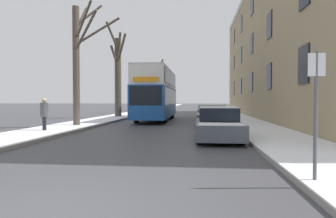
{
  "coord_description": "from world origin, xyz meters",
  "views": [
    {
      "loc": [
        2.21,
        -4.16,
        1.69
      ],
      "look_at": [
        0.23,
        15.61,
        1.12
      ],
      "focal_mm": 32.0,
      "sensor_mm": 36.0,
      "label": 1
    }
  ],
  "objects_px": {
    "double_decker_bus": "(157,92)",
    "parked_car_1": "(212,117)",
    "street_sign_post": "(316,110)",
    "bare_tree_left_0": "(78,60)",
    "parked_car_2": "(209,113)",
    "bare_tree_left_1": "(118,74)",
    "bare_tree_left_2": "(140,87)",
    "bare_tree_left_3": "(153,86)",
    "parked_car_3": "(207,111)",
    "pedestrian_left_sidewalk": "(44,114)",
    "parked_car_0": "(218,125)"
  },
  "relations": [
    {
      "from": "double_decker_bus",
      "to": "parked_car_1",
      "type": "height_order",
      "value": "double_decker_bus"
    },
    {
      "from": "street_sign_post",
      "to": "parked_car_1",
      "type": "bearing_deg",
      "value": 96.21
    },
    {
      "from": "bare_tree_left_0",
      "to": "parked_car_2",
      "type": "distance_m",
      "value": 11.04
    },
    {
      "from": "bare_tree_left_1",
      "to": "parked_car_1",
      "type": "relative_size",
      "value": 2.03
    },
    {
      "from": "bare_tree_left_2",
      "to": "street_sign_post",
      "type": "relative_size",
      "value": 2.51
    },
    {
      "from": "bare_tree_left_3",
      "to": "parked_car_3",
      "type": "height_order",
      "value": "bare_tree_left_3"
    },
    {
      "from": "pedestrian_left_sidewalk",
      "to": "bare_tree_left_1",
      "type": "bearing_deg",
      "value": 148.87
    },
    {
      "from": "bare_tree_left_0",
      "to": "bare_tree_left_2",
      "type": "relative_size",
      "value": 1.19
    },
    {
      "from": "parked_car_3",
      "to": "pedestrian_left_sidewalk",
      "type": "bearing_deg",
      "value": -120.92
    },
    {
      "from": "bare_tree_left_2",
      "to": "parked_car_0",
      "type": "distance_m",
      "value": 27.99
    },
    {
      "from": "bare_tree_left_0",
      "to": "pedestrian_left_sidewalk",
      "type": "distance_m",
      "value": 4.64
    },
    {
      "from": "bare_tree_left_1",
      "to": "parked_car_0",
      "type": "distance_m",
      "value": 17.95
    },
    {
      "from": "double_decker_bus",
      "to": "street_sign_post",
      "type": "height_order",
      "value": "double_decker_bus"
    },
    {
      "from": "double_decker_bus",
      "to": "bare_tree_left_0",
      "type": "bearing_deg",
      "value": -118.67
    },
    {
      "from": "bare_tree_left_0",
      "to": "bare_tree_left_1",
      "type": "height_order",
      "value": "bare_tree_left_1"
    },
    {
      "from": "parked_car_3",
      "to": "bare_tree_left_1",
      "type": "bearing_deg",
      "value": -172.89
    },
    {
      "from": "parked_car_3",
      "to": "street_sign_post",
      "type": "bearing_deg",
      "value": -86.61
    },
    {
      "from": "bare_tree_left_1",
      "to": "bare_tree_left_2",
      "type": "distance_m",
      "value": 11.16
    },
    {
      "from": "bare_tree_left_1",
      "to": "pedestrian_left_sidewalk",
      "type": "distance_m",
      "value": 13.97
    },
    {
      "from": "bare_tree_left_3",
      "to": "street_sign_post",
      "type": "height_order",
      "value": "bare_tree_left_3"
    },
    {
      "from": "bare_tree_left_2",
      "to": "parked_car_2",
      "type": "bearing_deg",
      "value": -60.23
    },
    {
      "from": "parked_car_2",
      "to": "street_sign_post",
      "type": "height_order",
      "value": "street_sign_post"
    },
    {
      "from": "double_decker_bus",
      "to": "parked_car_2",
      "type": "bearing_deg",
      "value": -10.49
    },
    {
      "from": "double_decker_bus",
      "to": "street_sign_post",
      "type": "relative_size",
      "value": 4.15
    },
    {
      "from": "bare_tree_left_2",
      "to": "parked_car_3",
      "type": "xyz_separation_m",
      "value": [
        8.61,
        -10.06,
        -2.81
      ]
    },
    {
      "from": "pedestrian_left_sidewalk",
      "to": "bare_tree_left_2",
      "type": "bearing_deg",
      "value": 149.37
    },
    {
      "from": "parked_car_1",
      "to": "bare_tree_left_1",
      "type": "bearing_deg",
      "value": 131.73
    },
    {
      "from": "bare_tree_left_3",
      "to": "bare_tree_left_2",
      "type": "bearing_deg",
      "value": -91.12
    },
    {
      "from": "bare_tree_left_0",
      "to": "parked_car_1",
      "type": "distance_m",
      "value": 9.04
    },
    {
      "from": "double_decker_bus",
      "to": "parked_car_2",
      "type": "xyz_separation_m",
      "value": [
        4.36,
        -0.81,
        -1.75
      ]
    },
    {
      "from": "bare_tree_left_1",
      "to": "parked_car_2",
      "type": "relative_size",
      "value": 2.27
    },
    {
      "from": "bare_tree_left_3",
      "to": "parked_car_3",
      "type": "relative_size",
      "value": 2.15
    },
    {
      "from": "parked_car_0",
      "to": "parked_car_3",
      "type": "distance_m",
      "value": 16.42
    },
    {
      "from": "bare_tree_left_2",
      "to": "parked_car_1",
      "type": "bearing_deg",
      "value": -67.45
    },
    {
      "from": "parked_car_0",
      "to": "pedestrian_left_sidewalk",
      "type": "height_order",
      "value": "pedestrian_left_sidewalk"
    },
    {
      "from": "double_decker_bus",
      "to": "parked_car_2",
      "type": "relative_size",
      "value": 2.73
    },
    {
      "from": "parked_car_3",
      "to": "parked_car_2",
      "type": "bearing_deg",
      "value": -90.0
    },
    {
      "from": "parked_car_1",
      "to": "pedestrian_left_sidewalk",
      "type": "distance_m",
      "value": 9.64
    },
    {
      "from": "bare_tree_left_0",
      "to": "parked_car_1",
      "type": "height_order",
      "value": "bare_tree_left_0"
    },
    {
      "from": "bare_tree_left_0",
      "to": "parked_car_0",
      "type": "xyz_separation_m",
      "value": [
        8.28,
        -5.07,
        -3.57
      ]
    },
    {
      "from": "bare_tree_left_0",
      "to": "bare_tree_left_2",
      "type": "xyz_separation_m",
      "value": [
        -0.33,
        21.42,
        -0.79
      ]
    },
    {
      "from": "parked_car_0",
      "to": "street_sign_post",
      "type": "height_order",
      "value": "street_sign_post"
    },
    {
      "from": "parked_car_1",
      "to": "pedestrian_left_sidewalk",
      "type": "relative_size",
      "value": 2.45
    },
    {
      "from": "bare_tree_left_3",
      "to": "parked_car_3",
      "type": "bearing_deg",
      "value": -67.96
    },
    {
      "from": "double_decker_bus",
      "to": "street_sign_post",
      "type": "distance_m",
      "value": 20.07
    },
    {
      "from": "bare_tree_left_2",
      "to": "bare_tree_left_3",
      "type": "distance_m",
      "value": 10.71
    },
    {
      "from": "bare_tree_left_1",
      "to": "double_decker_bus",
      "type": "distance_m",
      "value": 5.56
    },
    {
      "from": "double_decker_bus",
      "to": "bare_tree_left_1",
      "type": "bearing_deg",
      "value": 143.49
    },
    {
      "from": "parked_car_1",
      "to": "parked_car_3",
      "type": "height_order",
      "value": "parked_car_1"
    },
    {
      "from": "bare_tree_left_1",
      "to": "pedestrian_left_sidewalk",
      "type": "height_order",
      "value": "bare_tree_left_1"
    }
  ]
}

